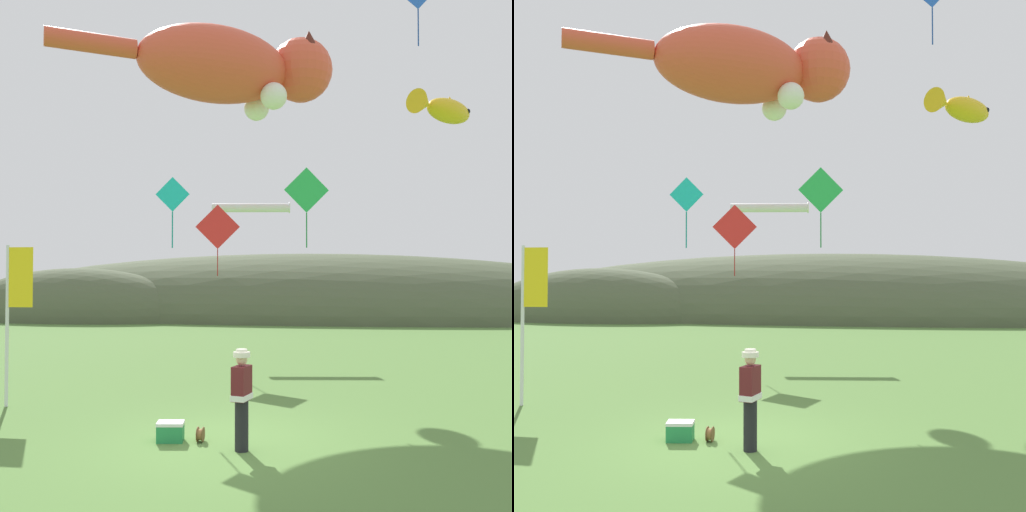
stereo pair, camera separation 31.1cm
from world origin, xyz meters
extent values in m
plane|color=#517A38|center=(0.00, 0.00, 0.00)|extent=(120.00, 120.00, 0.00)
ellipsoid|color=#4C563D|center=(0.00, 29.20, 0.00)|extent=(52.23, 13.16, 8.79)
ellipsoid|color=#4C563D|center=(-14.44, 25.07, 0.00)|extent=(16.86, 6.17, 6.76)
cylinder|color=black|center=(0.30, -0.37, 0.44)|extent=(0.24, 0.24, 0.88)
cube|color=#59191E|center=(0.30, -0.37, 1.18)|extent=(0.34, 0.45, 0.60)
cube|color=white|center=(0.30, -0.37, 0.94)|extent=(0.36, 0.47, 0.10)
sphere|color=beige|center=(0.30, -0.37, 1.59)|extent=(0.20, 0.20, 0.20)
cylinder|color=silver|center=(0.30, -0.37, 1.68)|extent=(0.30, 0.30, 0.09)
cylinder|color=silver|center=(0.30, -0.37, 1.74)|extent=(0.20, 0.20, 0.07)
cylinder|color=olive|center=(-0.53, 0.06, 0.14)|extent=(0.10, 0.21, 0.21)
cylinder|color=brown|center=(-0.58, 0.06, 0.14)|extent=(0.02, 0.27, 0.27)
cylinder|color=brown|center=(-0.48, 0.06, 0.14)|extent=(0.02, 0.27, 0.27)
cube|color=#268C4C|center=(-1.09, 0.01, 0.15)|extent=(0.52, 0.38, 0.30)
cube|color=white|center=(-1.09, 0.01, 0.33)|extent=(0.53, 0.38, 0.06)
cylinder|color=silver|center=(-5.63, 2.19, 1.88)|extent=(0.08, 0.08, 3.76)
cube|color=yellow|center=(-5.31, 2.19, 3.01)|extent=(0.60, 0.03, 1.40)
ellipsoid|color=#E04C33|center=(-2.05, 8.81, 10.28)|extent=(6.09, 5.12, 2.57)
ellipsoid|color=white|center=(-1.83, 8.93, 9.82)|extent=(3.82, 3.08, 1.41)
sphere|color=#E04C33|center=(0.85, 10.45, 10.54)|extent=(2.31, 2.31, 2.31)
cone|color=#4E1A11|center=(0.53, 11.01, 11.38)|extent=(1.12, 1.12, 0.77)
cone|color=#4E1A11|center=(1.16, 9.90, 11.38)|extent=(1.12, 1.12, 0.77)
sphere|color=white|center=(-0.79, 10.42, 9.19)|extent=(0.93, 0.93, 0.93)
sphere|color=white|center=(-0.03, 9.06, 9.19)|extent=(0.93, 0.93, 0.93)
cylinder|color=#E04C33|center=(-5.63, 6.78, 10.41)|extent=(2.76, 1.93, 0.62)
ellipsoid|color=gold|center=(6.03, 10.21, 8.77)|extent=(2.22, 2.29, 0.82)
cone|color=gold|center=(4.97, 9.09, 8.77)|extent=(1.11, 1.11, 0.82)
cone|color=gold|center=(6.08, 10.26, 9.12)|extent=(0.54, 0.54, 0.38)
sphere|color=black|center=(6.75, 10.57, 8.84)|extent=(0.19, 0.19, 0.19)
cylinder|color=white|center=(-1.31, 12.57, 5.74)|extent=(3.16, 0.72, 0.36)
torus|color=white|center=(0.26, 12.75, 5.74)|extent=(0.11, 0.44, 0.44)
cube|color=green|center=(1.27, 4.31, 5.24)|extent=(1.14, 0.28, 1.17)
cylinder|color=black|center=(1.27, 4.32, 5.24)|extent=(0.77, 0.19, 0.02)
cube|color=#1A7C35|center=(1.27, 4.31, 4.20)|extent=(0.03, 0.01, 0.90)
cube|color=red|center=(-1.86, 8.42, 4.64)|extent=(1.47, 0.27, 1.49)
cylinder|color=black|center=(-1.86, 8.43, 4.64)|extent=(0.99, 0.18, 0.02)
cube|color=maroon|center=(-1.86, 8.42, 3.45)|extent=(0.03, 0.01, 0.90)
cube|color=#1A3E97|center=(3.99, 3.62, 9.02)|extent=(0.03, 0.01, 0.90)
cube|color=#19BFBF|center=(-2.00, 3.34, 5.05)|extent=(0.86, 0.05, 0.86)
cylinder|color=black|center=(-2.00, 3.35, 5.05)|extent=(0.58, 0.04, 0.02)
cube|color=#118585|center=(-2.00, 3.34, 4.17)|extent=(0.03, 0.01, 0.90)
camera|label=1|loc=(1.82, -10.31, 3.13)|focal=40.00mm
camera|label=2|loc=(2.12, -10.27, 3.13)|focal=40.00mm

